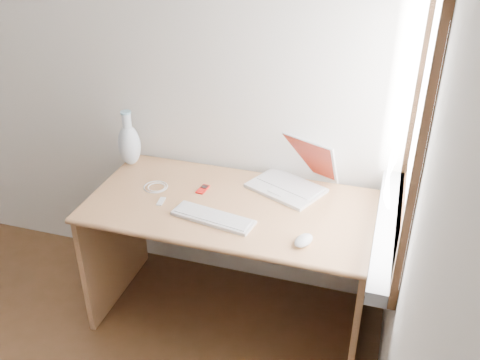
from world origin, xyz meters
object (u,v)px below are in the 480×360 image
(desk, at_px, (235,230))
(external_keyboard, at_px, (213,218))
(vase, at_px, (129,143))
(laptop, at_px, (288,176))

(desk, xyz_separation_m, external_keyboard, (-0.03, -0.23, 0.22))
(external_keyboard, height_order, vase, vase)
(desk, relative_size, external_keyboard, 3.39)
(laptop, height_order, external_keyboard, laptop)
(desk, height_order, external_keyboard, external_keyboard)
(external_keyboard, xyz_separation_m, vase, (-0.61, 0.38, 0.11))
(external_keyboard, bearing_deg, vase, 157.78)
(laptop, xyz_separation_m, vase, (-0.87, -0.03, 0.07))
(desk, height_order, laptop, laptop)
(desk, distance_m, external_keyboard, 0.32)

